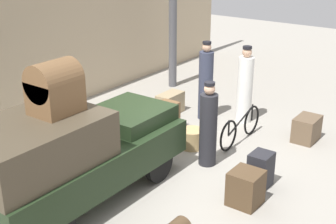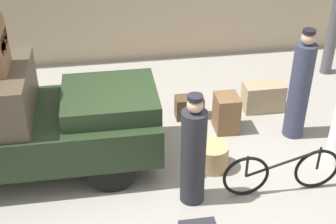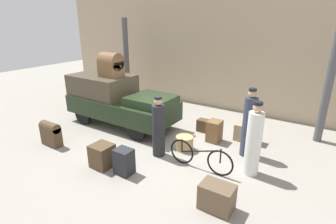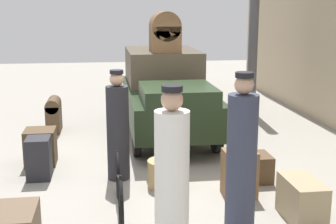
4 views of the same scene
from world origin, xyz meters
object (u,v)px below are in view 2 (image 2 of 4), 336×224
suitcase_tan_flat (226,113)px  suitcase_black_upright (189,107)px  wicker_basket (212,156)px  porter_standing_middle (300,89)px  bicycle (282,172)px  truck (7,119)px  suitcase_small_leather (263,97)px  porter_carrying_trunk (193,154)px

suitcase_tan_flat → suitcase_black_upright: suitcase_tan_flat is taller
suitcase_black_upright → wicker_basket: bearing=-87.5°
porter_standing_middle → suitcase_black_upright: size_ratio=3.83×
bicycle → truck: bearing=163.7°
porter_standing_middle → suitcase_tan_flat: bearing=163.7°
porter_standing_middle → suitcase_small_leather: 1.07m
bicycle → porter_carrying_trunk: size_ratio=1.02×
suitcase_small_leather → bicycle: bearing=-102.4°
bicycle → wicker_basket: (-0.82, 0.67, -0.14)m
wicker_basket → suitcase_tan_flat: 1.08m
wicker_basket → suitcase_black_upright: 1.44m
suitcase_tan_flat → suitcase_black_upright: (-0.53, 0.47, -0.12)m
porter_carrying_trunk → suitcase_black_upright: size_ratio=3.40×
bicycle → porter_carrying_trunk: 1.32m
truck → suitcase_black_upright: 3.08m
porter_standing_middle → suitcase_tan_flat: size_ratio=2.90×
wicker_basket → suitcase_tan_flat: (0.47, 0.96, 0.12)m
bicycle → suitcase_black_upright: 2.29m
bicycle → porter_carrying_trunk: (-1.25, 0.04, 0.42)m
porter_carrying_trunk → suitcase_tan_flat: (0.90, 1.60, -0.44)m
wicker_basket → suitcase_black_upright: size_ratio=1.01×
wicker_basket → suitcase_small_leather: (1.30, 1.49, 0.06)m
bicycle → wicker_basket: size_ratio=3.42×
truck → suitcase_small_leather: size_ratio=5.36×
suitcase_tan_flat → porter_standing_middle: bearing=-16.3°
porter_standing_middle → porter_carrying_trunk: 2.35m
wicker_basket → suitcase_small_leather: suitcase_small_leather is taller
bicycle → wicker_basket: bearing=140.6°
suitcase_small_leather → wicker_basket: bearing=-131.0°
porter_carrying_trunk → suitcase_black_upright: 2.17m
wicker_basket → suitcase_black_upright: suitcase_black_upright is taller
truck → suitcase_tan_flat: bearing=9.2°
suitcase_black_upright → porter_carrying_trunk: bearing=-100.1°
truck → porter_standing_middle: size_ratio=2.07×
bicycle → suitcase_black_upright: size_ratio=3.47×
bicycle → porter_carrying_trunk: porter_carrying_trunk is taller
bicycle → suitcase_tan_flat: size_ratio=2.62×
porter_standing_middle → suitcase_tan_flat: 1.24m
bicycle → porter_standing_middle: (0.72, 1.32, 0.52)m
porter_carrying_trunk → suitcase_black_upright: (0.37, 2.07, -0.56)m
porter_carrying_trunk → suitcase_small_leather: 2.78m
truck → porter_standing_middle: (4.43, 0.23, -0.03)m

